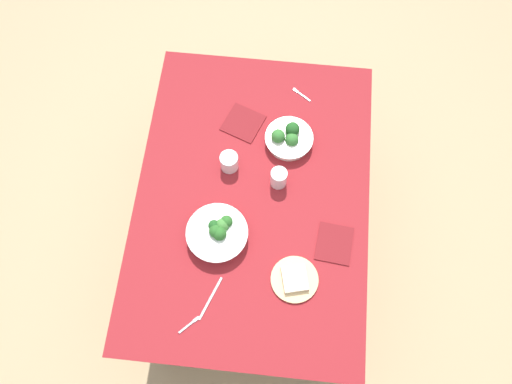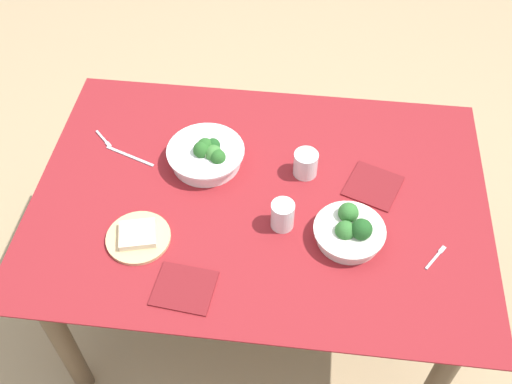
# 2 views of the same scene
# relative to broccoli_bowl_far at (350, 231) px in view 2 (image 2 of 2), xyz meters

# --- Properties ---
(ground_plane) EXTENTS (6.00, 6.00, 0.00)m
(ground_plane) POSITION_rel_broccoli_bowl_far_xyz_m (0.29, -0.14, -0.77)
(ground_plane) COLOR tan
(dining_table) EXTENTS (1.48, 1.04, 0.73)m
(dining_table) POSITION_rel_broccoli_bowl_far_xyz_m (0.29, -0.14, -0.14)
(dining_table) COLOR maroon
(dining_table) RESTS_ON ground_plane
(broccoli_bowl_far) EXTENTS (0.22, 0.22, 0.10)m
(broccoli_bowl_far) POSITION_rel_broccoli_bowl_far_xyz_m (0.00, 0.00, 0.00)
(broccoli_bowl_far) COLOR silver
(broccoli_bowl_far) RESTS_ON dining_table
(broccoli_bowl_near) EXTENTS (0.26, 0.26, 0.10)m
(broccoli_bowl_near) POSITION_rel_broccoli_bowl_far_xyz_m (0.49, -0.26, 0.00)
(broccoli_bowl_near) COLOR white
(broccoli_bowl_near) RESTS_ON dining_table
(bread_side_plate) EXTENTS (0.20, 0.20, 0.03)m
(bread_side_plate) POSITION_rel_broccoli_bowl_far_xyz_m (0.64, 0.08, -0.02)
(bread_side_plate) COLOR #D6B27A
(bread_side_plate) RESTS_ON dining_table
(water_glass_center) EXTENTS (0.07, 0.07, 0.10)m
(water_glass_center) POSITION_rel_broccoli_bowl_far_xyz_m (0.21, -0.03, 0.01)
(water_glass_center) COLOR silver
(water_glass_center) RESTS_ON dining_table
(water_glass_side) EXTENTS (0.08, 0.08, 0.09)m
(water_glass_side) POSITION_rel_broccoli_bowl_far_xyz_m (0.15, -0.26, 0.01)
(water_glass_side) COLOR silver
(water_glass_side) RESTS_ON dining_table
(fork_by_far_bowl) EXTENTS (0.07, 0.09, 0.00)m
(fork_by_far_bowl) POSITION_rel_broccoli_bowl_far_xyz_m (-0.26, 0.04, -0.03)
(fork_by_far_bowl) COLOR #B7B7BC
(fork_by_far_bowl) RESTS_ON dining_table
(fork_by_near_bowl) EXTENTS (0.08, 0.08, 0.00)m
(fork_by_near_bowl) POSITION_rel_broccoli_bowl_far_xyz_m (0.87, -0.33, -0.03)
(fork_by_near_bowl) COLOR #B7B7BC
(fork_by_near_bowl) RESTS_ON dining_table
(table_knife_left) EXTENTS (0.19, 0.08, 0.00)m
(table_knife_left) POSITION_rel_broccoli_bowl_far_xyz_m (0.76, -0.26, -0.03)
(table_knife_left) COLOR #B7B7BC
(table_knife_left) RESTS_ON dining_table
(napkin_folded_upper) EXTENTS (0.19, 0.17, 0.01)m
(napkin_folded_upper) POSITION_rel_broccoli_bowl_far_xyz_m (0.47, 0.24, -0.03)
(napkin_folded_upper) COLOR maroon
(napkin_folded_upper) RESTS_ON dining_table
(napkin_folded_lower) EXTENTS (0.21, 0.21, 0.01)m
(napkin_folded_lower) POSITION_rel_broccoli_bowl_far_xyz_m (-0.08, -0.22, -0.03)
(napkin_folded_lower) COLOR maroon
(napkin_folded_lower) RESTS_ON dining_table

